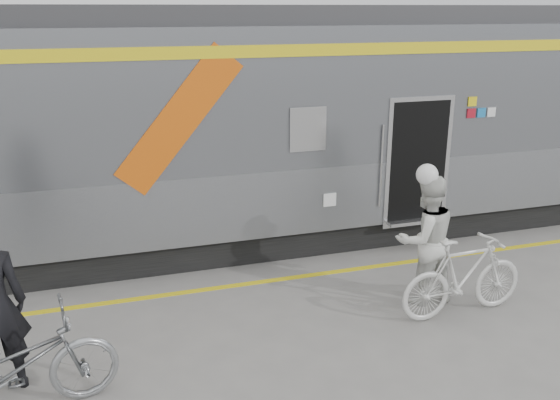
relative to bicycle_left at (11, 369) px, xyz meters
name	(u,v)px	position (x,y,z in m)	size (l,w,h in m)	color
ground	(321,354)	(3.44, 0.13, -0.56)	(90.00, 90.00, 0.00)	slate
train	(269,125)	(4.02, 4.32, 1.49)	(24.00, 3.17, 4.10)	black
safety_strip	(271,281)	(3.44, 2.28, -0.56)	(24.00, 0.12, 0.01)	yellow
bicycle_left	(11,369)	(0.00, 0.00, 0.00)	(0.75, 2.14, 1.12)	#93979A
woman	(425,240)	(5.35, 1.04, 0.38)	(0.91, 0.71, 1.88)	silver
bicycle_right	(463,277)	(5.65, 0.49, 0.01)	(0.53, 1.89, 1.14)	silver
helmet_woman	(431,165)	(5.35, 1.04, 1.46)	(0.30, 0.30, 0.30)	white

